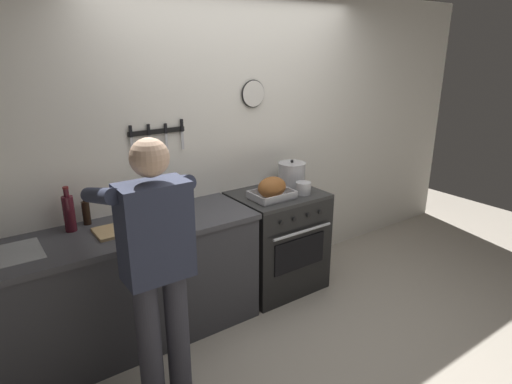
# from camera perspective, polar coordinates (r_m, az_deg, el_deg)

# --- Properties ---
(ground_plane) EXTENTS (8.00, 8.00, 0.00)m
(ground_plane) POSITION_cam_1_polar(r_m,az_deg,el_deg) (3.38, 10.50, -20.05)
(ground_plane) COLOR #A89E8E
(wall_back) EXTENTS (6.00, 0.13, 2.60)m
(wall_back) POSITION_cam_1_polar(r_m,az_deg,el_deg) (3.79, -3.03, 6.38)
(wall_back) COLOR white
(wall_back) RESTS_ON ground
(counter_block) EXTENTS (2.03, 0.65, 0.90)m
(counter_block) POSITION_cam_1_polar(r_m,az_deg,el_deg) (3.31, -17.63, -12.04)
(counter_block) COLOR #38383D
(counter_block) RESTS_ON ground
(stove) EXTENTS (0.76, 0.67, 0.90)m
(stove) POSITION_cam_1_polar(r_m,az_deg,el_deg) (3.90, 2.80, -6.46)
(stove) COLOR black
(stove) RESTS_ON ground
(person_cook) EXTENTS (0.51, 0.63, 1.66)m
(person_cook) POSITION_cam_1_polar(r_m,az_deg,el_deg) (2.52, -13.11, -8.87)
(person_cook) COLOR #383842
(person_cook) RESTS_ON ground
(roasting_pan) EXTENTS (0.35, 0.26, 0.19)m
(roasting_pan) POSITION_cam_1_polar(r_m,az_deg,el_deg) (3.57, 2.14, 0.43)
(roasting_pan) COLOR #B7B7BC
(roasting_pan) RESTS_ON stove
(stock_pot) EXTENTS (0.25, 0.25, 0.25)m
(stock_pot) POSITION_cam_1_polar(r_m,az_deg,el_deg) (3.90, 4.76, 2.33)
(stock_pot) COLOR #B7B7BC
(stock_pot) RESTS_ON stove
(saucepan) EXTENTS (0.13, 0.13, 0.11)m
(saucepan) POSITION_cam_1_polar(r_m,az_deg,el_deg) (3.72, 6.30, 0.51)
(saucepan) COLOR #B7B7BC
(saucepan) RESTS_ON stove
(cutting_board) EXTENTS (0.36, 0.24, 0.02)m
(cutting_board) POSITION_cam_1_polar(r_m,az_deg,el_deg) (3.11, -17.37, -4.72)
(cutting_board) COLOR tan
(cutting_board) RESTS_ON counter_block
(bottle_hot_sauce) EXTENTS (0.05, 0.05, 0.19)m
(bottle_hot_sauce) POSITION_cam_1_polar(r_m,az_deg,el_deg) (3.15, -16.74, -3.06)
(bottle_hot_sauce) COLOR red
(bottle_hot_sauce) RESTS_ON counter_block
(bottle_soy_sauce) EXTENTS (0.05, 0.05, 0.22)m
(bottle_soy_sauce) POSITION_cam_1_polar(r_m,az_deg,el_deg) (3.27, -21.64, -2.51)
(bottle_soy_sauce) COLOR black
(bottle_soy_sauce) RESTS_ON counter_block
(bottle_wine_red) EXTENTS (0.08, 0.08, 0.32)m
(bottle_wine_red) POSITION_cam_1_polar(r_m,az_deg,el_deg) (3.19, -23.59, -2.53)
(bottle_wine_red) COLOR #47141E
(bottle_wine_red) RESTS_ON counter_block
(bottle_olive_oil) EXTENTS (0.07, 0.07, 0.28)m
(bottle_olive_oil) POSITION_cam_1_polar(r_m,az_deg,el_deg) (3.36, -13.15, -0.66)
(bottle_olive_oil) COLOR #385623
(bottle_olive_oil) RESTS_ON counter_block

